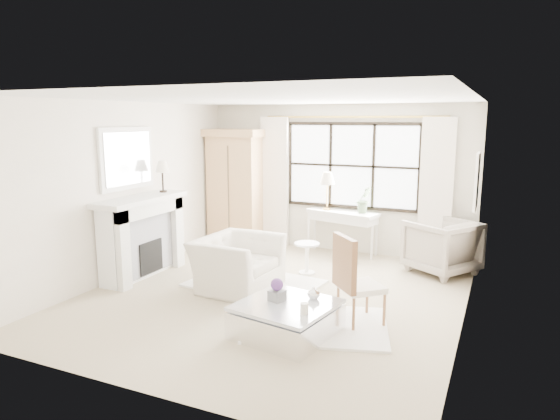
# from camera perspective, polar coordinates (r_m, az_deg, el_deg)

# --- Properties ---
(floor) EXTENTS (5.50, 5.50, 0.00)m
(floor) POSITION_cam_1_polar(r_m,az_deg,el_deg) (7.07, -0.84, -9.79)
(floor) COLOR tan
(floor) RESTS_ON ground
(ceiling) EXTENTS (5.50, 5.50, 0.00)m
(ceiling) POSITION_cam_1_polar(r_m,az_deg,el_deg) (6.64, -0.90, 12.63)
(ceiling) COLOR white
(ceiling) RESTS_ON ground
(wall_back) EXTENTS (5.00, 0.00, 5.00)m
(wall_back) POSITION_cam_1_polar(r_m,az_deg,el_deg) (9.26, 6.41, 3.59)
(wall_back) COLOR beige
(wall_back) RESTS_ON ground
(wall_front) EXTENTS (5.00, 0.00, 5.00)m
(wall_front) POSITION_cam_1_polar(r_m,az_deg,el_deg) (4.45, -16.18, -4.25)
(wall_front) COLOR beige
(wall_front) RESTS_ON ground
(wall_left) EXTENTS (0.00, 5.50, 5.50)m
(wall_left) POSITION_cam_1_polar(r_m,az_deg,el_deg) (8.10, -17.09, 2.21)
(wall_left) COLOR white
(wall_left) RESTS_ON ground
(wall_right) EXTENTS (0.00, 5.50, 5.50)m
(wall_right) POSITION_cam_1_polar(r_m,az_deg,el_deg) (6.11, 20.85, -0.58)
(wall_right) COLOR silver
(wall_right) RESTS_ON ground
(window_pane) EXTENTS (2.40, 0.02, 1.50)m
(window_pane) POSITION_cam_1_polar(r_m,az_deg,el_deg) (9.13, 8.20, 5.02)
(window_pane) COLOR white
(window_pane) RESTS_ON wall_back
(window_frame) EXTENTS (2.50, 0.04, 1.50)m
(window_frame) POSITION_cam_1_polar(r_m,az_deg,el_deg) (9.12, 8.18, 5.02)
(window_frame) COLOR black
(window_frame) RESTS_ON wall_back
(curtain_rod) EXTENTS (3.30, 0.04, 0.04)m
(curtain_rod) POSITION_cam_1_polar(r_m,az_deg,el_deg) (9.03, 8.24, 10.49)
(curtain_rod) COLOR #AD8A3C
(curtain_rod) RESTS_ON wall_back
(curtain_left) EXTENTS (0.55, 0.10, 2.47)m
(curtain_left) POSITION_cam_1_polar(r_m,az_deg,el_deg) (9.62, -0.61, 3.22)
(curtain_left) COLOR white
(curtain_left) RESTS_ON ground
(curtain_right) EXTENTS (0.55, 0.10, 2.47)m
(curtain_right) POSITION_cam_1_polar(r_m,az_deg,el_deg) (8.80, 17.41, 2.05)
(curtain_right) COLOR white
(curtain_right) RESTS_ON ground
(fireplace) EXTENTS (0.58, 1.66, 1.26)m
(fireplace) POSITION_cam_1_polar(r_m,az_deg,el_deg) (8.08, -15.62, -2.80)
(fireplace) COLOR white
(fireplace) RESTS_ON ground
(mirror_frame) EXTENTS (0.05, 1.15, 0.95)m
(mirror_frame) POSITION_cam_1_polar(r_m,az_deg,el_deg) (8.03, -17.11, 5.66)
(mirror_frame) COLOR white
(mirror_frame) RESTS_ON wall_left
(mirror_glass) EXTENTS (0.02, 1.00, 0.80)m
(mirror_glass) POSITION_cam_1_polar(r_m,az_deg,el_deg) (8.01, -16.95, 5.66)
(mirror_glass) COLOR silver
(mirror_glass) RESTS_ON wall_left
(art_frame) EXTENTS (0.04, 0.62, 0.82)m
(art_frame) POSITION_cam_1_polar(r_m,az_deg,el_deg) (7.76, 21.57, 3.08)
(art_frame) COLOR white
(art_frame) RESTS_ON wall_right
(art_canvas) EXTENTS (0.01, 0.52, 0.72)m
(art_canvas) POSITION_cam_1_polar(r_m,az_deg,el_deg) (7.76, 21.42, 3.10)
(art_canvas) COLOR #B5A38C
(art_canvas) RESTS_ON wall_right
(mantel_lamp) EXTENTS (0.22, 0.22, 0.51)m
(mantel_lamp) POSITION_cam_1_polar(r_m,az_deg,el_deg) (8.30, -13.31, 4.69)
(mantel_lamp) COLOR black
(mantel_lamp) RESTS_ON fireplace
(armoire) EXTENTS (1.12, 0.71, 2.24)m
(armoire) POSITION_cam_1_polar(r_m,az_deg,el_deg) (9.78, -5.02, 2.73)
(armoire) COLOR tan
(armoire) RESTS_ON floor
(console_table) EXTENTS (1.37, 0.74, 0.80)m
(console_table) POSITION_cam_1_polar(r_m,az_deg,el_deg) (9.13, 7.12, -2.58)
(console_table) COLOR silver
(console_table) RESTS_ON floor
(console_lamp) EXTENTS (0.28, 0.28, 0.69)m
(console_lamp) POSITION_cam_1_polar(r_m,az_deg,el_deg) (9.07, 5.43, 3.50)
(console_lamp) COLOR #BE9142
(console_lamp) RESTS_ON console_table
(orchid_plant) EXTENTS (0.34, 0.33, 0.48)m
(orchid_plant) POSITION_cam_1_polar(r_m,az_deg,el_deg) (8.88, 9.58, 1.18)
(orchid_plant) COLOR #516A47
(orchid_plant) RESTS_ON console_table
(side_table) EXTENTS (0.40, 0.40, 0.51)m
(side_table) POSITION_cam_1_polar(r_m,az_deg,el_deg) (7.95, 3.09, -5.00)
(side_table) COLOR white
(side_table) RESTS_ON floor
(rug_left) EXTENTS (1.96, 1.48, 0.03)m
(rug_left) POSITION_cam_1_polar(r_m,az_deg,el_deg) (7.54, -2.92, -8.36)
(rug_left) COLOR white
(rug_left) RESTS_ON floor
(rug_right) EXTENTS (1.93, 1.65, 0.03)m
(rug_right) POSITION_cam_1_polar(r_m,az_deg,el_deg) (6.13, 4.22, -12.95)
(rug_right) COLOR white
(rug_right) RESTS_ON floor
(club_armchair) EXTENTS (1.09, 1.23, 0.76)m
(club_armchair) POSITION_cam_1_polar(r_m,az_deg,el_deg) (7.27, -4.92, -6.10)
(club_armchair) COLOR beige
(club_armchair) RESTS_ON floor
(wingback_chair) EXTENTS (1.30, 1.30, 0.87)m
(wingback_chair) POSITION_cam_1_polar(r_m,az_deg,el_deg) (8.37, 17.97, -3.99)
(wingback_chair) COLOR #A3988A
(wingback_chair) RESTS_ON floor
(french_chair) EXTENTS (0.68, 0.68, 1.08)m
(french_chair) POSITION_cam_1_polar(r_m,az_deg,el_deg) (6.15, 9.00, -10.03)
(french_chair) COLOR #94643E
(french_chair) RESTS_ON floor
(coffee_table) EXTENTS (1.16, 1.16, 0.38)m
(coffee_table) POSITION_cam_1_polar(r_m,az_deg,el_deg) (5.83, 0.74, -12.42)
(coffee_table) COLOR white
(coffee_table) RESTS_ON floor
(planter_box) EXTENTS (0.20, 0.20, 0.12)m
(planter_box) POSITION_cam_1_polar(r_m,az_deg,el_deg) (5.81, -0.35, -9.75)
(planter_box) COLOR slate
(planter_box) RESTS_ON coffee_table
(planter_flowers) EXTENTS (0.15, 0.15, 0.15)m
(planter_flowers) POSITION_cam_1_polar(r_m,az_deg,el_deg) (5.77, -0.35, -8.51)
(planter_flowers) COLOR #5A317B
(planter_flowers) RESTS_ON planter_box
(pillar_candle) EXTENTS (0.09, 0.09, 0.12)m
(pillar_candle) POSITION_cam_1_polar(r_m,az_deg,el_deg) (5.45, 2.80, -11.17)
(pillar_candle) COLOR white
(pillar_candle) RESTS_ON coffee_table
(coffee_vase) EXTENTS (0.18, 0.18, 0.15)m
(coffee_vase) POSITION_cam_1_polar(r_m,az_deg,el_deg) (5.87, 3.86, -9.39)
(coffee_vase) COLOR white
(coffee_vase) RESTS_ON coffee_table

